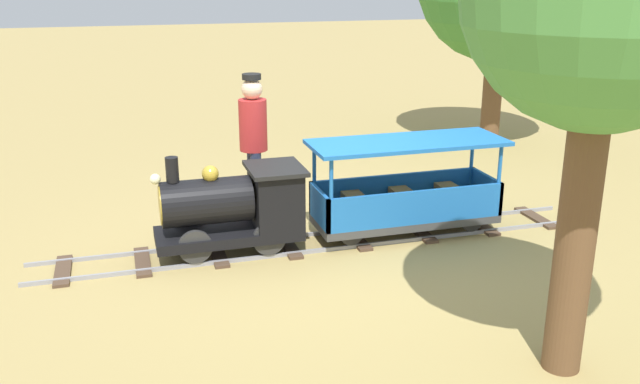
# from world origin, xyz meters

# --- Properties ---
(ground_plane) EXTENTS (60.00, 60.00, 0.00)m
(ground_plane) POSITION_xyz_m (0.00, 0.00, 0.00)
(ground_plane) COLOR #A38C51
(track) EXTENTS (0.68, 5.70, 0.04)m
(track) POSITION_xyz_m (0.00, 0.06, 0.02)
(track) COLOR gray
(track) RESTS_ON ground_plane
(locomotive) EXTENTS (0.64, 1.45, 0.98)m
(locomotive) POSITION_xyz_m (0.00, 0.93, 0.48)
(locomotive) COLOR black
(locomotive) RESTS_ON ground_plane
(passenger_car) EXTENTS (0.74, 2.00, 0.97)m
(passenger_car) POSITION_xyz_m (0.00, -0.84, 0.42)
(passenger_car) COLOR #3F3F3F
(passenger_car) RESTS_ON ground_plane
(conductor_person) EXTENTS (0.30, 0.30, 1.62)m
(conductor_person) POSITION_xyz_m (0.87, 0.57, 0.96)
(conductor_person) COLOR #282D47
(conductor_person) RESTS_ON ground_plane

